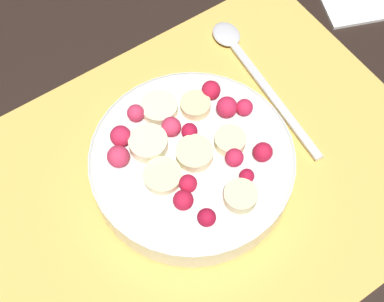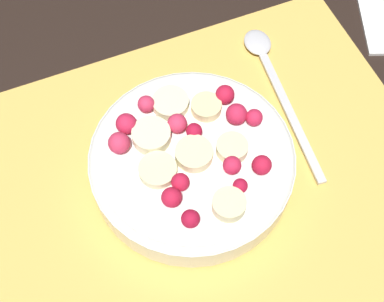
% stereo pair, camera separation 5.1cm
% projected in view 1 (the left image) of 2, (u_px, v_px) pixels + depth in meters
% --- Properties ---
extents(ground_plane, '(3.00, 3.00, 0.00)m').
position_uv_depth(ground_plane, '(206.00, 176.00, 0.55)').
color(ground_plane, black).
extents(placemat, '(0.46, 0.37, 0.01)m').
position_uv_depth(placemat, '(206.00, 175.00, 0.54)').
color(placemat, '#E0B251').
rests_on(placemat, ground_plane).
extents(fruit_bowl, '(0.20, 0.20, 0.06)m').
position_uv_depth(fruit_bowl, '(192.00, 160.00, 0.52)').
color(fruit_bowl, silver).
rests_on(fruit_bowl, placemat).
extents(spoon, '(0.04, 0.21, 0.01)m').
position_uv_depth(spoon, '(245.00, 59.00, 0.61)').
color(spoon, silver).
rests_on(spoon, placemat).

